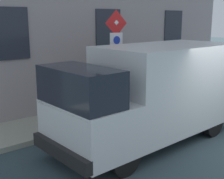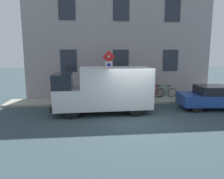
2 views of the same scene
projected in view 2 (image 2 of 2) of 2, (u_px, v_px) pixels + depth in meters
The scene contains 10 objects.
ground_plane at pixel (135, 120), 10.60m from camera, with size 80.00×80.00×0.00m, color #2F4046.
sidewalk_slab at pixel (122, 101), 14.63m from camera, with size 1.83×15.11×0.14m, color gray.
building_facade at pixel (120, 38), 15.16m from camera, with size 0.75×13.11×8.56m.
sign_post_stacked at pixel (109, 69), 13.47m from camera, with size 0.17×0.56×3.16m.
delivery_van at pixel (104, 89), 11.71m from camera, with size 2.15×5.39×2.50m.
parked_hatchback at pixel (215, 97), 12.64m from camera, with size 2.10×4.14×1.38m.
bicycle_green at pixel (165, 92), 15.25m from camera, with size 0.46×1.71×0.89m.
bicycle_red at pixel (154, 93), 15.16m from camera, with size 0.49×1.71×0.89m.
pedestrian at pixel (143, 86), 14.66m from camera, with size 0.47×0.40×1.72m.
litter_bin at pixel (143, 94), 14.12m from camera, with size 0.44×0.44×0.90m, color #2D5133.
Camera 2 is at (-10.01, 2.23, 3.27)m, focal length 34.52 mm.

